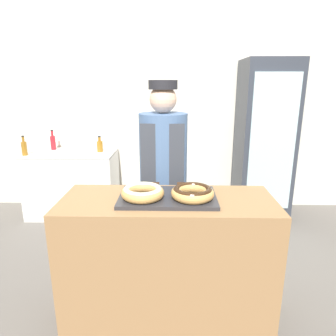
{
  "coord_description": "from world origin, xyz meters",
  "views": [
    {
      "loc": [
        0.04,
        -1.8,
        1.62
      ],
      "look_at": [
        0.0,
        0.1,
        1.09
      ],
      "focal_mm": 32.0,
      "sensor_mm": 36.0,
      "label": 1
    }
  ],
  "objects_px": {
    "baker_person": "(163,177)",
    "bottle_red": "(53,142)",
    "brownie_back_left": "(154,186)",
    "chest_freezer": "(73,183)",
    "beverage_fridge": "(264,142)",
    "bottle_amber": "(24,148)",
    "brownie_back_right": "(182,186)",
    "donut_chocolate_glaze": "(193,192)",
    "donut_light_glaze": "(143,192)",
    "bottle_amber_b": "(100,146)",
    "serving_tray": "(168,197)"
  },
  "relations": [
    {
      "from": "chest_freezer",
      "to": "bottle_amber_b",
      "type": "height_order",
      "value": "bottle_amber_b"
    },
    {
      "from": "brownie_back_right",
      "to": "donut_chocolate_glaze",
      "type": "bearing_deg",
      "value": -72.21
    },
    {
      "from": "brownie_back_left",
      "to": "baker_person",
      "type": "bearing_deg",
      "value": 83.96
    },
    {
      "from": "brownie_back_left",
      "to": "beverage_fridge",
      "type": "xyz_separation_m",
      "value": [
        1.22,
        1.62,
        0.0
      ]
    },
    {
      "from": "donut_chocolate_glaze",
      "to": "beverage_fridge",
      "type": "xyz_separation_m",
      "value": [
        0.96,
        1.8,
        -0.02
      ]
    },
    {
      "from": "donut_chocolate_glaze",
      "to": "bottle_amber",
      "type": "bearing_deg",
      "value": 138.81
    },
    {
      "from": "brownie_back_left",
      "to": "chest_freezer",
      "type": "xyz_separation_m",
      "value": [
        -1.14,
        1.63,
        -0.54
      ]
    },
    {
      "from": "brownie_back_left",
      "to": "brownie_back_right",
      "type": "height_order",
      "value": "same"
    },
    {
      "from": "donut_light_glaze",
      "to": "bottle_amber",
      "type": "height_order",
      "value": "bottle_amber"
    },
    {
      "from": "donut_chocolate_glaze",
      "to": "brownie_back_left",
      "type": "relative_size",
      "value": 3.72
    },
    {
      "from": "beverage_fridge",
      "to": "bottle_amber",
      "type": "height_order",
      "value": "beverage_fridge"
    },
    {
      "from": "donut_chocolate_glaze",
      "to": "brownie_back_left",
      "type": "xyz_separation_m",
      "value": [
        -0.25,
        0.18,
        -0.02
      ]
    },
    {
      "from": "donut_chocolate_glaze",
      "to": "bottle_red",
      "type": "distance_m",
      "value": 2.57
    },
    {
      "from": "baker_person",
      "to": "bottle_red",
      "type": "height_order",
      "value": "baker_person"
    },
    {
      "from": "brownie_back_right",
      "to": "serving_tray",
      "type": "bearing_deg",
      "value": -124.79
    },
    {
      "from": "bottle_red",
      "to": "baker_person",
      "type": "bearing_deg",
      "value": -42.31
    },
    {
      "from": "bottle_red",
      "to": "bottle_amber",
      "type": "distance_m",
      "value": 0.39
    },
    {
      "from": "brownie_back_left",
      "to": "baker_person",
      "type": "distance_m",
      "value": 0.47
    },
    {
      "from": "brownie_back_left",
      "to": "chest_freezer",
      "type": "bearing_deg",
      "value": 125.07
    },
    {
      "from": "donut_light_glaze",
      "to": "donut_chocolate_glaze",
      "type": "bearing_deg",
      "value": 0.0
    },
    {
      "from": "donut_light_glaze",
      "to": "baker_person",
      "type": "relative_size",
      "value": 0.16
    },
    {
      "from": "baker_person",
      "to": "bottle_amber_b",
      "type": "bearing_deg",
      "value": 124.38
    },
    {
      "from": "donut_chocolate_glaze",
      "to": "bottle_amber",
      "type": "height_order",
      "value": "bottle_amber"
    },
    {
      "from": "donut_light_glaze",
      "to": "bottle_amber",
      "type": "distance_m",
      "value": 2.26
    },
    {
      "from": "donut_light_glaze",
      "to": "bottle_amber_b",
      "type": "distance_m",
      "value": 1.99
    },
    {
      "from": "serving_tray",
      "to": "bottle_amber",
      "type": "relative_size",
      "value": 2.67
    },
    {
      "from": "serving_tray",
      "to": "brownie_back_right",
      "type": "xyz_separation_m",
      "value": [
        0.1,
        0.14,
        0.03
      ]
    },
    {
      "from": "bottle_amber_b",
      "to": "beverage_fridge",
      "type": "bearing_deg",
      "value": -1.44
    },
    {
      "from": "chest_freezer",
      "to": "bottle_amber",
      "type": "height_order",
      "value": "bottle_amber"
    },
    {
      "from": "baker_person",
      "to": "brownie_back_left",
      "type": "bearing_deg",
      "value": -96.04
    },
    {
      "from": "brownie_back_right",
      "to": "donut_light_glaze",
      "type": "bearing_deg",
      "value": -144.49
    },
    {
      "from": "chest_freezer",
      "to": "bottle_amber_b",
      "type": "relative_size",
      "value": 5.5
    },
    {
      "from": "donut_light_glaze",
      "to": "bottle_amber",
      "type": "bearing_deg",
      "value": 133.59
    },
    {
      "from": "donut_chocolate_glaze",
      "to": "bottle_red",
      "type": "bearing_deg",
      "value": 130.21
    },
    {
      "from": "chest_freezer",
      "to": "bottle_amber",
      "type": "bearing_deg",
      "value": -160.6
    },
    {
      "from": "donut_chocolate_glaze",
      "to": "bottle_amber",
      "type": "relative_size",
      "value": 1.17
    },
    {
      "from": "bottle_amber",
      "to": "bottle_amber_b",
      "type": "xyz_separation_m",
      "value": [
        0.84,
        0.21,
        -0.01
      ]
    },
    {
      "from": "baker_person",
      "to": "chest_freezer",
      "type": "xyz_separation_m",
      "value": [
        -1.19,
        1.17,
        -0.45
      ]
    },
    {
      "from": "beverage_fridge",
      "to": "chest_freezer",
      "type": "height_order",
      "value": "beverage_fridge"
    },
    {
      "from": "serving_tray",
      "to": "brownie_back_left",
      "type": "height_order",
      "value": "brownie_back_left"
    },
    {
      "from": "donut_chocolate_glaze",
      "to": "chest_freezer",
      "type": "bearing_deg",
      "value": 127.68
    },
    {
      "from": "serving_tray",
      "to": "chest_freezer",
      "type": "distance_m",
      "value": 2.22
    },
    {
      "from": "chest_freezer",
      "to": "bottle_red",
      "type": "bearing_deg",
      "value": 149.37
    },
    {
      "from": "donut_light_glaze",
      "to": "bottle_amber_b",
      "type": "relative_size",
      "value": 1.37
    },
    {
      "from": "donut_light_glaze",
      "to": "brownie_back_right",
      "type": "height_order",
      "value": "donut_light_glaze"
    },
    {
      "from": "donut_chocolate_glaze",
      "to": "bottle_amber",
      "type": "xyz_separation_m",
      "value": [
        -1.87,
        1.64,
        -0.07
      ]
    },
    {
      "from": "bottle_amber_b",
      "to": "donut_chocolate_glaze",
      "type": "bearing_deg",
      "value": -60.8
    },
    {
      "from": "brownie_back_left",
      "to": "brownie_back_right",
      "type": "xyz_separation_m",
      "value": [
        0.2,
        0.0,
        0.0
      ]
    },
    {
      "from": "serving_tray",
      "to": "bottle_red",
      "type": "distance_m",
      "value": 2.44
    },
    {
      "from": "baker_person",
      "to": "beverage_fridge",
      "type": "height_order",
      "value": "beverage_fridge"
    }
  ]
}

